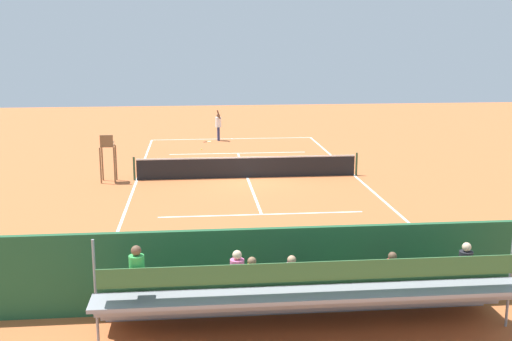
% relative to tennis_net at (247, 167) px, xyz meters
% --- Properties ---
extents(ground_plane, '(60.00, 60.00, 0.00)m').
position_rel_tennis_net_xyz_m(ground_plane, '(0.00, 0.00, -0.50)').
color(ground_plane, '#BC6033').
extents(court_line_markings, '(10.10, 22.20, 0.01)m').
position_rel_tennis_net_xyz_m(court_line_markings, '(0.00, -0.04, -0.50)').
color(court_line_markings, white).
rests_on(court_line_markings, ground).
extents(tennis_net, '(10.30, 0.10, 1.07)m').
position_rel_tennis_net_xyz_m(tennis_net, '(0.00, 0.00, 0.00)').
color(tennis_net, black).
rests_on(tennis_net, ground).
extents(backdrop_wall, '(18.00, 0.16, 2.00)m').
position_rel_tennis_net_xyz_m(backdrop_wall, '(0.00, 14.00, 0.50)').
color(backdrop_wall, '#235633').
rests_on(backdrop_wall, ground).
extents(bleacher_stand, '(9.06, 2.40, 2.48)m').
position_rel_tennis_net_xyz_m(bleacher_stand, '(0.02, 15.33, 0.41)').
color(bleacher_stand, gray).
rests_on(bleacher_stand, ground).
extents(umpire_chair, '(0.67, 0.67, 2.14)m').
position_rel_tennis_net_xyz_m(umpire_chair, '(6.20, 0.24, 0.81)').
color(umpire_chair, brown).
rests_on(umpire_chair, ground).
extents(courtside_bench, '(1.80, 0.40, 0.93)m').
position_rel_tennis_net_xyz_m(courtside_bench, '(-3.15, 13.27, 0.06)').
color(courtside_bench, '#33383D').
rests_on(courtside_bench, ground).
extents(equipment_bag, '(0.90, 0.36, 0.36)m').
position_rel_tennis_net_xyz_m(equipment_bag, '(-1.65, 13.40, -0.32)').
color(equipment_bag, black).
rests_on(equipment_bag, ground).
extents(tennis_player, '(0.38, 0.54, 1.93)m').
position_rel_tennis_net_xyz_m(tennis_player, '(0.88, -10.39, 0.51)').
color(tennis_player, navy).
rests_on(tennis_player, ground).
extents(tennis_racket, '(0.56, 0.44, 0.03)m').
position_rel_tennis_net_xyz_m(tennis_racket, '(1.50, -10.02, -0.49)').
color(tennis_racket, black).
rests_on(tennis_racket, ground).
extents(tennis_ball_near, '(0.07, 0.07, 0.07)m').
position_rel_tennis_net_xyz_m(tennis_ball_near, '(1.97, -7.29, -0.47)').
color(tennis_ball_near, '#CCDB33').
rests_on(tennis_ball_near, ground).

